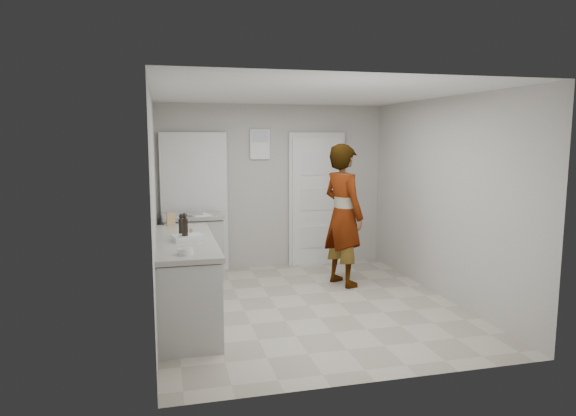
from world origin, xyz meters
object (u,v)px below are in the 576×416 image
object	(u,v)px
oil_cruet_a	(182,226)
cake_mix_box	(171,219)
spice_jar	(192,231)
oil_cruet_b	(185,228)
egg_bowl	(185,251)
baking_dish	(188,238)
person	(343,215)

from	to	relation	value
oil_cruet_a	cake_mix_box	bearing A→B (deg)	97.46
cake_mix_box	spice_jar	size ratio (longest dim) A/B	2.27
oil_cruet_b	egg_bowl	bearing A→B (deg)	-92.76
baking_dish	egg_bowl	bearing A→B (deg)	-94.86
spice_jar	egg_bowl	world-z (taller)	spice_jar
egg_bowl	oil_cruet_b	bearing A→B (deg)	87.24
cake_mix_box	egg_bowl	size ratio (longest dim) A/B	1.12
egg_bowl	person	bearing A→B (deg)	37.81
oil_cruet_b	person	bearing A→B (deg)	26.14
cake_mix_box	oil_cruet_b	size ratio (longest dim) A/B	0.54
person	oil_cruet_a	size ratio (longest dim) A/B	7.48
spice_jar	oil_cruet_b	bearing A→B (deg)	-104.09
egg_bowl	cake_mix_box	bearing A→B (deg)	93.34
person	oil_cruet_a	xyz separation A→B (m)	(-2.18, -0.84, 0.08)
person	baking_dish	world-z (taller)	person
person	spice_jar	distance (m)	2.19
oil_cruet_a	oil_cruet_b	world-z (taller)	oil_cruet_b
cake_mix_box	person	bearing A→B (deg)	-11.68
oil_cruet_a	egg_bowl	size ratio (longest dim) A/B	1.78
person	oil_cruet_a	distance (m)	2.34
person	oil_cruet_b	bearing A→B (deg)	96.06
person	baking_dish	size ratio (longest dim) A/B	5.48
person	spice_jar	xyz separation A→B (m)	(-2.07, -0.71, -0.00)
person	spice_jar	bearing A→B (deg)	88.91
cake_mix_box	spice_jar	bearing A→B (deg)	-85.08
spice_jar	oil_cruet_b	size ratio (longest dim) A/B	0.24
oil_cruet_b	baking_dish	world-z (taller)	oil_cruet_b
baking_dish	egg_bowl	world-z (taller)	egg_bowl
oil_cruet_b	cake_mix_box	bearing A→B (deg)	97.24
oil_cruet_a	person	bearing A→B (deg)	20.98
oil_cruet_b	egg_bowl	distance (m)	0.65
spice_jar	oil_cruet_a	world-z (taller)	oil_cruet_a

